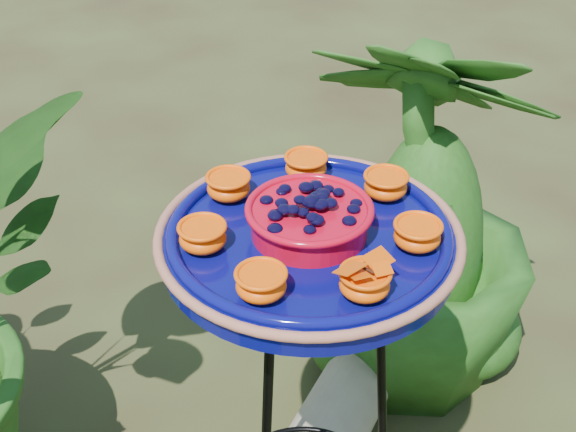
% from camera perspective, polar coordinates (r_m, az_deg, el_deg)
% --- Properties ---
extents(tripod_stand, '(0.32, 0.34, 0.84)m').
position_cam_1_polar(tripod_stand, '(1.41, 1.27, -13.64)').
color(tripod_stand, black).
rests_on(tripod_stand, ground).
extents(feeder_dish, '(0.45, 0.45, 0.10)m').
position_cam_1_polar(feeder_dish, '(1.16, 1.51, -1.30)').
color(feeder_dish, '#070855').
rests_on(feeder_dish, tripod_stand).
extents(driftwood_log, '(0.51, 0.45, 0.17)m').
position_cam_1_polar(driftwood_log, '(1.97, 3.56, -14.05)').
color(driftwood_log, tan).
rests_on(driftwood_log, ground).
extents(shrub_back_right, '(0.77, 0.77, 0.97)m').
position_cam_1_polar(shrub_back_right, '(1.92, 9.77, -0.04)').
color(shrub_back_right, '#1F4612').
rests_on(shrub_back_right, ground).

